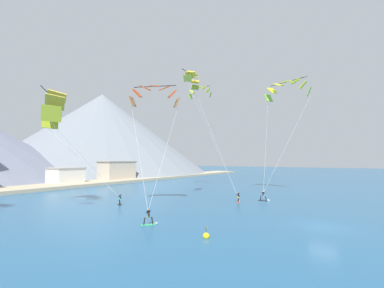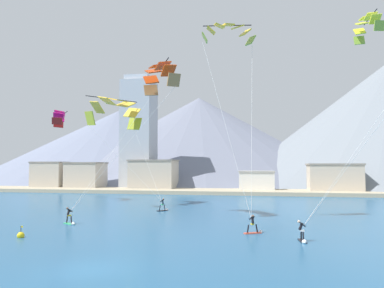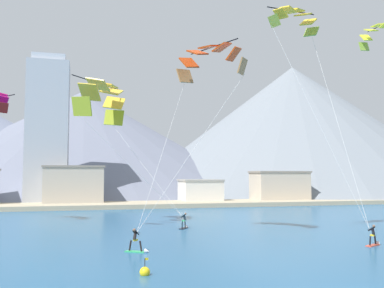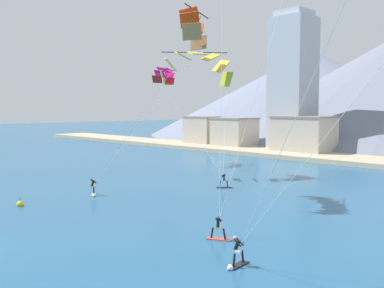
% 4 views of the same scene
% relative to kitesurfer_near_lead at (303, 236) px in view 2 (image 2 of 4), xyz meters
% --- Properties ---
extents(ground_plane, '(400.00, 400.00, 0.00)m').
position_rel_kitesurfer_near_lead_xyz_m(ground_plane, '(-12.32, -9.71, -0.44)').
color(ground_plane, '#23567F').
extents(kitesurfer_near_lead, '(0.62, 1.77, 1.63)m').
position_rel_kitesurfer_near_lead_xyz_m(kitesurfer_near_lead, '(0.00, 0.00, 0.00)').
color(kitesurfer_near_lead, black).
rests_on(kitesurfer_near_lead, ground).
extents(kitesurfer_near_trail, '(1.31, 1.66, 1.63)m').
position_rel_kitesurfer_near_lead_xyz_m(kitesurfer_near_trail, '(-14.88, 16.35, -0.01)').
color(kitesurfer_near_trail, black).
rests_on(kitesurfer_near_trail, ground).
extents(kitesurfer_mid_center, '(1.73, 1.14, 1.63)m').
position_rel_kitesurfer_near_lead_xyz_m(kitesurfer_mid_center, '(-3.50, 2.89, -0.01)').
color(kitesurfer_mid_center, '#E54C33').
rests_on(kitesurfer_mid_center, ground).
extents(kitesurfer_far_left, '(1.68, 1.27, 1.70)m').
position_rel_kitesurfer_near_lead_xyz_m(kitesurfer_far_left, '(-21.00, 4.48, 0.05)').
color(kitesurfer_far_left, '#33B266').
rests_on(kitesurfer_far_left, ground).
extents(parafoil_kite_near_trail, '(10.78, 8.80, 13.78)m').
position_rel_kitesurfer_near_lead_xyz_m(parafoil_kite_near_trail, '(-22.84, 19.97, 12.92)').
color(parafoil_kite_near_trail, '#A4B026').
extents(parafoil_kite_mid_center, '(5.67, 8.20, 19.26)m').
position_rel_kitesurfer_near_lead_xyz_m(parafoil_kite_mid_center, '(-6.18, 9.44, 19.04)').
color(parafoil_kite_mid_center, '#90B13A').
extents(parafoil_kite_far_left, '(9.99, 8.94, 15.56)m').
position_rel_kitesurfer_near_lead_xyz_m(parafoil_kite_far_left, '(-13.96, 10.56, 15.13)').
color(parafoil_kite_far_left, '#A37140').
extents(parafoil_kite_distant_high_outer, '(4.28, 5.42, 2.44)m').
position_rel_kitesurfer_near_lead_xyz_m(parafoil_kite_distant_high_outer, '(-34.13, 24.72, 12.76)').
color(parafoil_kite_distant_high_outer, maroon).
extents(parafoil_kite_distant_low_drift, '(2.36, 5.56, 2.65)m').
position_rel_kitesurfer_near_lead_xyz_m(parafoil_kite_distant_low_drift, '(9.74, 18.19, 22.05)').
color(parafoil_kite_distant_low_drift, '#83A939').
extents(race_marker_buoy, '(0.56, 0.56, 1.02)m').
position_rel_kitesurfer_near_lead_xyz_m(race_marker_buoy, '(-21.52, -2.26, -0.28)').
color(race_marker_buoy, yellow).
rests_on(race_marker_buoy, ground).
extents(shoreline_strip, '(180.00, 10.00, 0.70)m').
position_rel_kitesurfer_near_lead_xyz_m(shoreline_strip, '(-12.32, 46.08, -0.09)').
color(shoreline_strip, tan).
rests_on(shoreline_strip, ground).
extents(shore_building_harbour_front, '(9.98, 7.22, 6.81)m').
position_rel_kitesurfer_near_lead_xyz_m(shore_building_harbour_front, '(-26.06, 50.03, 2.98)').
color(shore_building_harbour_front, '#B7AD9E').
rests_on(shore_building_harbour_front, ground).
extents(shore_building_promenade_mid, '(10.32, 6.02, 5.96)m').
position_rel_kitesurfer_near_lead_xyz_m(shore_building_promenade_mid, '(11.17, 48.71, 2.55)').
color(shore_building_promenade_mid, beige).
rests_on(shore_building_promenade_mid, ground).
extents(shore_building_quay_east, '(7.60, 4.60, 6.42)m').
position_rel_kitesurfer_near_lead_xyz_m(shore_building_quay_east, '(-50.86, 49.64, 2.78)').
color(shore_building_quay_east, '#B7AD9E').
rests_on(shore_building_quay_east, ground).
extents(shore_building_quay_west, '(7.26, 6.80, 4.44)m').
position_rel_kitesurfer_near_lead_xyz_m(shore_building_quay_west, '(-3.88, 50.09, 1.79)').
color(shore_building_quay_west, silver).
rests_on(shore_building_quay_west, ground).
extents(shore_building_old_town, '(7.94, 6.85, 6.29)m').
position_rel_kitesurfer_near_lead_xyz_m(shore_building_old_town, '(-42.08, 50.21, 2.72)').
color(shore_building_old_town, '#B7AD9E').
rests_on(shore_building_old_town, ground).
extents(highrise_tower, '(7.00, 7.00, 26.20)m').
position_rel_kitesurfer_near_lead_xyz_m(highrise_tower, '(-30.73, 53.57, 12.45)').
color(highrise_tower, '#A8ADB7').
rests_on(highrise_tower, ground).
extents(mountain_peak_west_ridge, '(104.41, 104.41, 29.58)m').
position_rel_kitesurfer_near_lead_xyz_m(mountain_peak_west_ridge, '(-24.61, 101.62, 14.35)').
color(mountain_peak_west_ridge, slate).
rests_on(mountain_peak_west_ridge, ground).
extents(mountain_peak_central_summit, '(99.78, 99.78, 26.03)m').
position_rel_kitesurfer_near_lead_xyz_m(mountain_peak_central_summit, '(-55.65, 103.57, 12.57)').
color(mountain_peak_central_summit, slate).
rests_on(mountain_peak_central_summit, ground).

